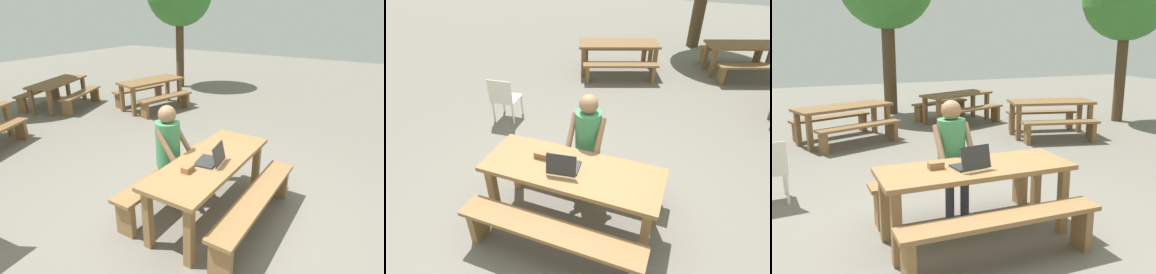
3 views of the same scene
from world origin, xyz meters
TOP-DOWN VIEW (x-y plane):
  - ground_plane at (0.00, 0.00)m, footprint 30.00×30.00m
  - picnic_table_front at (0.00, 0.00)m, footprint 1.98×0.73m
  - bench_near at (0.00, -0.61)m, footprint 1.96×0.30m
  - bench_far at (0.00, 0.61)m, footprint 1.96×0.30m
  - laptop at (-0.07, -0.06)m, footprint 0.36×0.34m
  - small_pouch at (-0.40, 0.07)m, footprint 0.15×0.09m
  - person_seated at (-0.03, 0.58)m, footprint 0.43×0.42m
  - picnic_table_mid at (3.31, 3.63)m, footprint 1.83×1.11m
  - bench_mid_south at (3.17, 3.05)m, footprint 1.56×0.66m
  - bench_mid_north at (3.45, 4.20)m, footprint 1.56×0.66m
  - picnic_table_distant at (2.05, 5.78)m, footprint 1.91×1.28m
  - bench_distant_south at (2.27, 5.19)m, footprint 1.60×0.84m
  - bench_distant_north at (1.82, 6.38)m, footprint 1.60×0.84m

SIDE VIEW (x-z plane):
  - ground_plane at x=0.00m, z-range 0.00..0.00m
  - bench_mid_south at x=3.17m, z-range 0.10..0.54m
  - bench_mid_north at x=3.45m, z-range 0.10..0.54m
  - bench_distant_south at x=2.27m, z-range 0.11..0.54m
  - bench_distant_north at x=1.82m, z-range 0.11..0.54m
  - bench_near at x=0.00m, z-range 0.12..0.60m
  - bench_far at x=0.00m, z-range 0.12..0.60m
  - picnic_table_distant at x=2.05m, z-range 0.24..0.95m
  - picnic_table_mid at x=3.31m, z-range 0.25..1.00m
  - picnic_table_front at x=0.00m, z-range 0.27..1.04m
  - small_pouch at x=-0.40m, z-range 0.78..0.84m
  - person_seated at x=-0.03m, z-range 0.13..1.50m
  - laptop at x=-0.07m, z-range 0.71..0.96m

